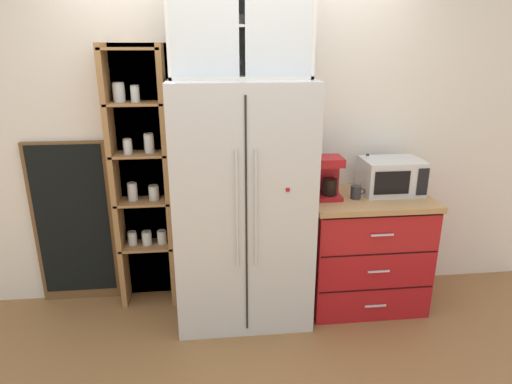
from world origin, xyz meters
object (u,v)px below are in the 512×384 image
bottle_clear (366,175)px  chalkboard_menu (74,223)px  refrigerator (242,204)px  mug_charcoal (356,192)px  microwave (391,176)px  mug_sage (366,187)px  coffee_maker (328,177)px

bottle_clear → chalkboard_menu: 2.27m
refrigerator → mug_charcoal: 0.84m
microwave → bottle_clear: bearing=167.6°
mug_sage → mug_charcoal: bearing=-133.1°
mug_sage → bottle_clear: (-0.00, 0.01, 0.09)m
coffee_maker → microwave: bearing=4.8°
coffee_maker → bottle_clear: (0.31, 0.08, -0.02)m
microwave → mug_charcoal: 0.33m
refrigerator → microwave: (1.13, 0.08, 0.15)m
mug_charcoal → bottle_clear: bearing=49.9°
mug_sage → chalkboard_menu: 2.26m
mug_charcoal → mug_sage: 0.18m
chalkboard_menu → coffee_maker: bearing=-8.1°
refrigerator → mug_sage: size_ratio=15.08×
microwave → chalkboard_menu: size_ratio=0.34×
microwave → bottle_clear: 0.19m
refrigerator → microwave: size_ratio=3.98×
mug_charcoal → mug_sage: bearing=46.9°
refrigerator → chalkboard_menu: bearing=166.2°
refrigerator → microwave: 1.15m
chalkboard_menu → bottle_clear: bearing=-4.9°
mug_charcoal → mug_sage: mug_charcoal is taller
bottle_clear → chalkboard_menu: (-2.23, 0.19, -0.37)m
refrigerator → bottle_clear: (0.95, 0.12, 0.15)m
microwave → chalkboard_menu: (-2.42, 0.23, -0.37)m
microwave → mug_sage: bearing=171.1°
chalkboard_menu → mug_charcoal: bearing=-8.9°
microwave → mug_sage: microwave is taller
coffee_maker → chalkboard_menu: 1.98m
coffee_maker → bottle_clear: coffee_maker is taller
coffee_maker → chalkboard_menu: (-1.92, 0.27, -0.40)m
refrigerator → mug_charcoal: (0.83, -0.02, 0.07)m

